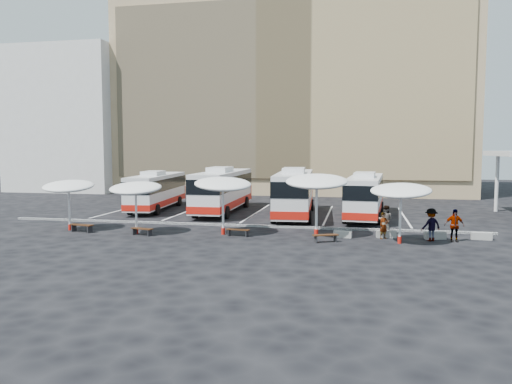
% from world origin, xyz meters
% --- Properties ---
extents(ground, '(120.00, 120.00, 0.00)m').
position_xyz_m(ground, '(0.00, 0.00, 0.00)').
color(ground, black).
rests_on(ground, ground).
extents(sandstone_building, '(42.00, 18.25, 29.60)m').
position_xyz_m(sandstone_building, '(0.00, 31.87, 12.63)').
color(sandstone_building, tan).
rests_on(sandstone_building, ground).
extents(apartment_block, '(14.00, 14.00, 18.00)m').
position_xyz_m(apartment_block, '(-28.00, 28.00, 9.00)').
color(apartment_block, silver).
rests_on(apartment_block, ground).
extents(curb_divider, '(34.00, 0.25, 0.15)m').
position_xyz_m(curb_divider, '(0.00, 0.50, 0.07)').
color(curb_divider, black).
rests_on(curb_divider, ground).
extents(bay_lines, '(24.15, 12.00, 0.01)m').
position_xyz_m(bay_lines, '(0.00, 8.00, 0.01)').
color(bay_lines, white).
rests_on(bay_lines, ground).
extents(bus_0, '(3.28, 11.08, 3.47)m').
position_xyz_m(bus_0, '(-9.04, 8.33, 1.77)').
color(bus_0, silver).
rests_on(bus_0, ground).
extents(bus_1, '(3.06, 12.26, 3.87)m').
position_xyz_m(bus_1, '(-2.87, 7.93, 1.98)').
color(bus_1, silver).
rests_on(bus_1, ground).
extents(bus_2, '(3.50, 12.49, 3.92)m').
position_xyz_m(bus_2, '(3.41, 6.46, 2.00)').
color(bus_2, silver).
rests_on(bus_2, ground).
extents(bus_3, '(3.23, 11.47, 3.59)m').
position_xyz_m(bus_3, '(8.91, 6.94, 1.84)').
color(bus_3, silver).
rests_on(bus_3, ground).
extents(sunshade_0, '(3.98, 4.02, 3.43)m').
position_xyz_m(sunshade_0, '(-10.30, -3.30, 2.91)').
color(sunshade_0, silver).
rests_on(sunshade_0, ground).
extents(sunshade_1, '(3.59, 3.62, 3.41)m').
position_xyz_m(sunshade_1, '(-5.37, -3.70, 2.89)').
color(sunshade_1, silver).
rests_on(sunshade_1, ground).
extents(sunshade_2, '(4.75, 4.77, 3.73)m').
position_xyz_m(sunshade_2, '(0.10, -2.86, 3.17)').
color(sunshade_2, silver).
rests_on(sunshade_2, ground).
extents(sunshade_3, '(3.95, 4.00, 3.98)m').
position_xyz_m(sunshade_3, '(5.89, -2.35, 3.38)').
color(sunshade_3, silver).
rests_on(sunshade_3, ground).
extents(sunshade_4, '(4.00, 4.04, 3.55)m').
position_xyz_m(sunshade_4, '(10.74, -3.72, 3.01)').
color(sunshade_4, silver).
rests_on(sunshade_4, ground).
extents(wood_bench_0, '(1.72, 0.79, 0.51)m').
position_xyz_m(wood_bench_0, '(-9.11, -3.84, 0.39)').
color(wood_bench_0, black).
rests_on(wood_bench_0, ground).
extents(wood_bench_1, '(1.54, 0.76, 0.46)m').
position_xyz_m(wood_bench_1, '(-4.76, -4.19, 0.35)').
color(wood_bench_1, black).
rests_on(wood_bench_1, ground).
extents(wood_bench_2, '(1.50, 0.59, 0.45)m').
position_xyz_m(wood_bench_2, '(1.17, -3.28, 0.34)').
color(wood_bench_2, black).
rests_on(wood_bench_2, ground).
extents(wood_bench_3, '(1.52, 0.97, 0.46)m').
position_xyz_m(wood_bench_3, '(6.59, -4.21, 0.35)').
color(wood_bench_3, black).
rests_on(wood_bench_3, ground).
extents(conc_bench_0, '(1.12, 0.50, 0.41)m').
position_xyz_m(conc_bench_0, '(7.51, -2.45, 0.20)').
color(conc_bench_0, gray).
rests_on(conc_bench_0, ground).
extents(conc_bench_1, '(1.21, 0.51, 0.44)m').
position_xyz_m(conc_bench_1, '(10.10, -1.95, 0.22)').
color(conc_bench_1, gray).
rests_on(conc_bench_1, ground).
extents(conc_bench_2, '(1.29, 0.72, 0.46)m').
position_xyz_m(conc_bench_2, '(12.93, -1.89, 0.23)').
color(conc_bench_2, gray).
rests_on(conc_bench_2, ground).
extents(conc_bench_3, '(1.18, 0.48, 0.43)m').
position_xyz_m(conc_bench_3, '(15.60, -1.48, 0.22)').
color(conc_bench_3, gray).
rests_on(conc_bench_3, ground).
extents(passenger_0, '(0.69, 0.65, 1.59)m').
position_xyz_m(passenger_0, '(9.91, -2.39, 0.79)').
color(passenger_0, black).
rests_on(passenger_0, ground).
extents(passenger_1, '(1.05, 0.91, 1.84)m').
position_xyz_m(passenger_1, '(10.10, -0.79, 0.92)').
color(passenger_1, black).
rests_on(passenger_1, ground).
extents(passenger_2, '(1.15, 0.55, 1.91)m').
position_xyz_m(passenger_2, '(13.88, -2.51, 0.96)').
color(passenger_2, black).
rests_on(passenger_2, ground).
extents(passenger_3, '(1.43, 1.23, 1.92)m').
position_xyz_m(passenger_3, '(12.56, -2.56, 0.96)').
color(passenger_3, black).
rests_on(passenger_3, ground).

